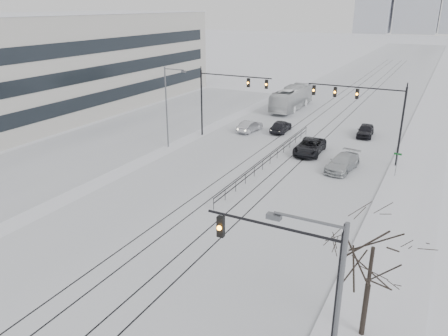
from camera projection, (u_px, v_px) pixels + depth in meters
road at (340, 107)px, 69.48m from camera, size 22.00×260.00×0.02m
sidewalk_east at (433, 115)px, 63.63m from camera, size 5.00×260.00×0.16m
curb at (415, 114)px, 64.70m from camera, size 0.10×260.00×0.12m
parking_strip at (142, 128)px, 57.35m from camera, size 14.00×60.00×0.03m
tram_rails at (301, 139)px, 52.87m from camera, size 5.30×180.00×0.01m
office_building at (38, 65)px, 62.62m from camera, size 20.20×62.20×14.11m
traffic_mast_near at (300, 276)px, 18.37m from camera, size 6.10×0.37×7.00m
traffic_mast_ne at (368, 107)px, 43.17m from camera, size 9.60×0.37×8.00m
traffic_mast_nw at (223, 92)px, 51.26m from camera, size 9.10×0.37×8.00m
street_light_east at (328, 320)px, 14.82m from camera, size 2.73×0.25×9.00m
street_light_west at (168, 102)px, 48.00m from camera, size 2.73×0.25×9.00m
bare_tree at (372, 257)px, 19.85m from camera, size 4.40×4.40×6.10m
median_fence at (270, 159)px, 44.38m from camera, size 0.06×24.00×1.00m
street_sign at (397, 161)px, 40.57m from camera, size 0.70×0.06×2.40m
sedan_sb_inner at (281, 126)px, 55.39m from camera, size 1.97×4.59×1.54m
sedan_sb_outer at (250, 126)px, 55.59m from camera, size 1.95×4.42×1.41m
sedan_nb_front at (310, 147)px, 47.34m from camera, size 2.85×5.79×1.58m
sedan_nb_right at (343, 163)px, 42.60m from camera, size 2.82×5.52×1.53m
sedan_nb_far at (365, 131)px, 53.53m from camera, size 2.09×4.54×1.51m
box_truck at (292, 98)px, 67.22m from camera, size 2.90×12.15×3.38m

